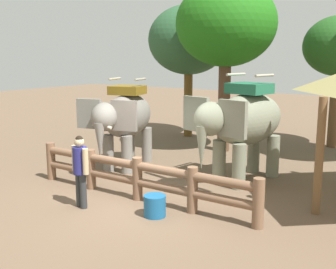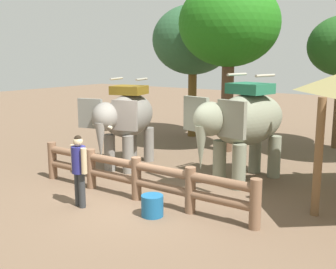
{
  "view_description": "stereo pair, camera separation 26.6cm",
  "coord_description": "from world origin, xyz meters",
  "px_view_note": "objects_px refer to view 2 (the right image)",
  "views": [
    {
      "loc": [
        5.97,
        -7.45,
        3.46
      ],
      "look_at": [
        0.0,
        1.49,
        1.4
      ],
      "focal_mm": 44.44,
      "sensor_mm": 36.0,
      "label": 1
    },
    {
      "loc": [
        6.19,
        -7.3,
        3.46
      ],
      "look_at": [
        0.0,
        1.49,
        1.4
      ],
      "focal_mm": 44.44,
      "sensor_mm": 36.0,
      "label": 2
    }
  ],
  "objects_px": {
    "elephant_near_left": "(126,118)",
    "elephant_center": "(244,122)",
    "tree_far_right": "(193,41)",
    "feed_bucket": "(152,206)",
    "log_fence": "(136,175)",
    "tree_far_left": "(229,25)",
    "tourist_woman_in_black": "(79,166)"
  },
  "relations": [
    {
      "from": "tourist_woman_in_black",
      "to": "tree_far_left",
      "type": "relative_size",
      "value": 0.28
    },
    {
      "from": "elephant_near_left",
      "to": "tree_far_left",
      "type": "xyz_separation_m",
      "value": [
        1.48,
        3.8,
        2.93
      ]
    },
    {
      "from": "log_fence",
      "to": "tree_far_right",
      "type": "bearing_deg",
      "value": 112.52
    },
    {
      "from": "feed_bucket",
      "to": "tourist_woman_in_black",
      "type": "bearing_deg",
      "value": -163.87
    },
    {
      "from": "tree_far_left",
      "to": "tourist_woman_in_black",
      "type": "bearing_deg",
      "value": -91.04
    },
    {
      "from": "log_fence",
      "to": "tourist_woman_in_black",
      "type": "distance_m",
      "value": 1.41
    },
    {
      "from": "elephant_center",
      "to": "tree_far_left",
      "type": "relative_size",
      "value": 0.59
    },
    {
      "from": "tree_far_left",
      "to": "feed_bucket",
      "type": "relative_size",
      "value": 12.44
    },
    {
      "from": "tree_far_left",
      "to": "tree_far_right",
      "type": "xyz_separation_m",
      "value": [
        -2.54,
        1.72,
        -0.44
      ]
    },
    {
      "from": "tree_far_left",
      "to": "elephant_near_left",
      "type": "bearing_deg",
      "value": -111.29
    },
    {
      "from": "elephant_near_left",
      "to": "feed_bucket",
      "type": "xyz_separation_m",
      "value": [
        3.07,
        -2.75,
        -1.32
      ]
    },
    {
      "from": "tree_far_right",
      "to": "feed_bucket",
      "type": "height_order",
      "value": "tree_far_right"
    },
    {
      "from": "elephant_center",
      "to": "tree_far_left",
      "type": "bearing_deg",
      "value": 124.03
    },
    {
      "from": "tourist_woman_in_black",
      "to": "feed_bucket",
      "type": "relative_size",
      "value": 3.47
    },
    {
      "from": "elephant_center",
      "to": "feed_bucket",
      "type": "xyz_separation_m",
      "value": [
        -0.52,
        -3.42,
        -1.43
      ]
    },
    {
      "from": "log_fence",
      "to": "tourist_woman_in_black",
      "type": "relative_size",
      "value": 3.78
    },
    {
      "from": "tree_far_right",
      "to": "tourist_woman_in_black",
      "type": "bearing_deg",
      "value": -74.63
    },
    {
      "from": "elephant_near_left",
      "to": "elephant_center",
      "type": "height_order",
      "value": "elephant_center"
    },
    {
      "from": "elephant_center",
      "to": "tourist_woman_in_black",
      "type": "distance_m",
      "value": 4.57
    },
    {
      "from": "elephant_center",
      "to": "tree_far_right",
      "type": "xyz_separation_m",
      "value": [
        -4.66,
        4.85,
        2.38
      ]
    },
    {
      "from": "elephant_near_left",
      "to": "tree_far_right",
      "type": "distance_m",
      "value": 6.15
    },
    {
      "from": "elephant_near_left",
      "to": "elephant_center",
      "type": "xyz_separation_m",
      "value": [
        3.6,
        0.67,
        0.11
      ]
    },
    {
      "from": "log_fence",
      "to": "feed_bucket",
      "type": "relative_size",
      "value": 13.15
    },
    {
      "from": "log_fence",
      "to": "elephant_center",
      "type": "xyz_separation_m",
      "value": [
        1.49,
        2.78,
        1.07
      ]
    },
    {
      "from": "tourist_woman_in_black",
      "to": "tree_far_right",
      "type": "bearing_deg",
      "value": 105.37
    },
    {
      "from": "log_fence",
      "to": "tourist_woman_in_black",
      "type": "xyz_separation_m",
      "value": [
        -0.76,
        -1.13,
        0.37
      ]
    },
    {
      "from": "elephant_center",
      "to": "tourist_woman_in_black",
      "type": "height_order",
      "value": "elephant_center"
    },
    {
      "from": "log_fence",
      "to": "tourist_woman_in_black",
      "type": "bearing_deg",
      "value": -123.69
    },
    {
      "from": "elephant_near_left",
      "to": "feed_bucket",
      "type": "height_order",
      "value": "elephant_near_left"
    },
    {
      "from": "elephant_near_left",
      "to": "feed_bucket",
      "type": "distance_m",
      "value": 4.33
    },
    {
      "from": "log_fence",
      "to": "tree_far_right",
      "type": "height_order",
      "value": "tree_far_right"
    },
    {
      "from": "elephant_near_left",
      "to": "tree_far_right",
      "type": "xyz_separation_m",
      "value": [
        -1.06,
        5.53,
        2.49
      ]
    }
  ]
}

